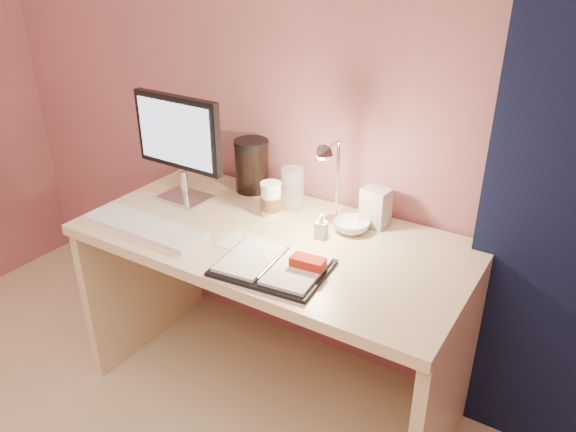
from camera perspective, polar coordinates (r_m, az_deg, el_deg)
The scene contains 12 objects.
desk at distance 2.16m, azimuth -0.36°, elevation -6.38°, with size 1.40×0.70×0.73m.
monitor at distance 2.20m, azimuth -10.92°, elevation 7.68°, with size 0.40×0.15×0.42m.
keyboard at distance 2.09m, azimuth -14.41°, elevation -1.05°, with size 0.49×0.14×0.02m, color silver.
planner at distance 1.78m, azimuth -1.28°, elevation -5.11°, with size 0.37×0.29×0.05m.
paper_a at distance 1.95m, azimuth -4.79°, elevation -2.62°, with size 0.13×0.13×0.00m, color silver.
coffee_cup at distance 2.10m, azimuth -1.73°, elevation 1.63°, with size 0.08×0.08×0.13m.
clear_cup at distance 2.16m, azimuth 0.47°, elevation 2.87°, with size 0.09×0.09×0.16m, color white.
bowl at distance 2.02m, azimuth 6.45°, elevation -1.02°, with size 0.13×0.13×0.04m, color silver.
lotion_bottle at distance 1.95m, azimuth 3.40°, elevation -1.02°, with size 0.04×0.04×0.09m, color white.
dark_jar at distance 2.31m, azimuth -3.70°, elevation 4.87°, with size 0.14×0.14×0.19m, color black.
product_box at distance 2.05m, azimuth 8.88°, elevation 0.88°, with size 0.10×0.08×0.14m, color #B2B2AE.
desk_lamp at distance 1.93m, azimuth 3.83°, elevation 4.02°, with size 0.08×0.21×0.34m.
Camera 1 is at (0.97, -0.08, 1.68)m, focal length 35.00 mm.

